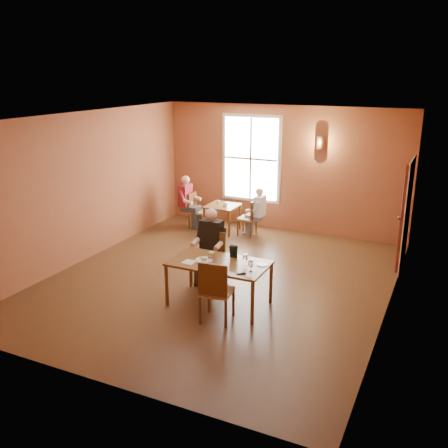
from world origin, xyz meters
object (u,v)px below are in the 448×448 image
at_px(chair_diner_white, 247,217).
at_px(chair_empty, 217,290).
at_px(chair_diner_main, 210,260).
at_px(chair_diner_maroon, 199,211).
at_px(diner_white, 248,212).
at_px(diner_maroon, 197,203).
at_px(second_table, 222,218).
at_px(main_table, 219,283).
at_px(diner_main, 209,251).

bearing_deg(chair_diner_white, chair_empty, -163.57).
distance_m(chair_diner_main, chair_diner_maroon, 3.49).
relative_size(chair_empty, chair_diner_maroon, 1.17).
bearing_deg(diner_white, diner_maroon, 90.00).
relative_size(chair_diner_white, diner_maroon, 0.67).
relative_size(second_table, diner_maroon, 0.58).
distance_m(chair_empty, second_table, 4.55).
relative_size(main_table, chair_empty, 1.57).
bearing_deg(diner_main, main_table, 128.88).
distance_m(diner_white, diner_maroon, 1.36).
bearing_deg(diner_main, chair_diner_white, -80.41).
bearing_deg(chair_diner_main, chair_diner_white, -80.32).
bearing_deg(diner_maroon, main_table, 32.78).
relative_size(chair_empty, chair_diner_white, 1.21).
relative_size(chair_empty, diner_white, 0.92).
xyz_separation_m(main_table, diner_main, (-0.50, 0.62, 0.29)).
relative_size(chair_diner_main, chair_diner_white, 1.15).
bearing_deg(chair_diner_main, diner_main, 90.00).
height_order(main_table, diner_main, diner_main).
relative_size(main_table, chair_diner_maroon, 1.83).
relative_size(chair_empty, second_table, 1.39).
distance_m(second_table, diner_white, 0.72).
bearing_deg(diner_maroon, chair_empty, 31.63).
distance_m(second_table, chair_diner_white, 0.66).
height_order(chair_empty, diner_white, diner_white).
relative_size(main_table, diner_maroon, 1.27).
xyz_separation_m(chair_diner_main, chair_diner_maroon, (-1.81, 2.98, -0.05)).
xyz_separation_m(main_table, diner_white, (-0.98, 3.63, 0.18)).
bearing_deg(main_table, chair_empty, -67.38).
distance_m(diner_main, diner_maroon, 3.53).
xyz_separation_m(second_table, diner_white, (0.68, 0.00, 0.23)).
bearing_deg(diner_white, chair_empty, -163.95).
xyz_separation_m(chair_diner_white, chair_diner_maroon, (-1.30, 0.00, 0.01)).
bearing_deg(chair_diner_white, chair_diner_main, -170.32).
bearing_deg(chair_diner_white, diner_main, -170.41).
bearing_deg(diner_maroon, chair_diner_maroon, 90.00).
distance_m(main_table, diner_maroon, 4.33).
bearing_deg(main_table, chair_diner_main, 127.57).
distance_m(chair_empty, chair_diner_white, 4.32).
distance_m(diner_main, diner_white, 3.05).
bearing_deg(chair_diner_maroon, chair_diner_main, 31.25).
bearing_deg(chair_empty, chair_diner_white, 98.69).
distance_m(chair_diner_maroon, diner_maroon, 0.19).
height_order(diner_main, diner_white, diner_main).
distance_m(chair_diner_white, diner_maroon, 1.35).
bearing_deg(diner_white, main_table, -164.92).
height_order(main_table, chair_diner_white, chair_diner_white).
height_order(chair_diner_main, chair_empty, chair_empty).
xyz_separation_m(main_table, chair_diner_main, (-0.50, 0.65, 0.11)).
relative_size(chair_diner_main, diner_white, 0.87).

